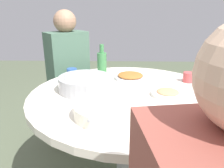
{
  "coord_description": "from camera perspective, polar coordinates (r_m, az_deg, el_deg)",
  "views": [
    {
      "loc": [
        1.2,
        -0.07,
        1.22
      ],
      "look_at": [
        0.07,
        -0.1,
        0.82
      ],
      "focal_mm": 34.23,
      "sensor_mm": 36.0,
      "label": 1
    }
  ],
  "objects": [
    {
      "name": "dish_tofu_braise",
      "position": [
        0.97,
        20.29,
        -10.22
      ],
      "size": [
        0.2,
        0.2,
        0.04
      ],
      "color": "silver",
      "rests_on": "round_dining_table"
    },
    {
      "name": "rice_bowl",
      "position": [
        1.32,
        -7.25,
        0.24
      ],
      "size": [
        0.32,
        0.32,
        0.1
      ],
      "color": "#B2B5BA",
      "rests_on": "round_dining_table"
    },
    {
      "name": "stool_for_diner_right",
      "position": [
        2.14,
        -10.75,
        -8.63
      ],
      "size": [
        0.38,
        0.38,
        0.46
      ],
      "primitive_type": "cylinder",
      "color": "brown",
      "rests_on": "ground"
    },
    {
      "name": "soup_bowl",
      "position": [
        1.0,
        -2.21,
        -7.08
      ],
      "size": [
        0.29,
        0.28,
        0.06
      ],
      "color": "white",
      "rests_on": "round_dining_table"
    },
    {
      "name": "round_dining_table",
      "position": [
        1.34,
        4.39,
        -6.93
      ],
      "size": [
        1.19,
        1.19,
        0.74
      ],
      "color": "#99999E",
      "rests_on": "ground"
    },
    {
      "name": "dish_stirfry",
      "position": [
        1.55,
        4.91,
        2.09
      ],
      "size": [
        0.23,
        0.23,
        0.04
      ],
      "color": "silver",
      "rests_on": "round_dining_table"
    },
    {
      "name": "diner_right",
      "position": [
        1.94,
        -11.75,
        5.81
      ],
      "size": [
        0.47,
        0.46,
        0.76
      ],
      "color": "#2D333D",
      "rests_on": "stool_for_diner_right"
    },
    {
      "name": "tea_cup_far",
      "position": [
        1.56,
        19.74,
        1.71
      ],
      "size": [
        0.07,
        0.07,
        0.07
      ],
      "primitive_type": "cylinder",
      "color": "#C3494A",
      "rests_on": "round_dining_table"
    },
    {
      "name": "dish_shrimp",
      "position": [
        1.28,
        14.64,
        -2.36
      ],
      "size": [
        0.19,
        0.19,
        0.04
      ],
      "color": "white",
      "rests_on": "round_dining_table"
    },
    {
      "name": "tea_cup_near",
      "position": [
        1.63,
        -10.65,
        3.13
      ],
      "size": [
        0.08,
        0.08,
        0.06
      ],
      "primitive_type": "cylinder",
      "color": "#2A519A",
      "rests_on": "round_dining_table"
    },
    {
      "name": "green_bottle",
      "position": [
        1.58,
        -2.7,
        5.45
      ],
      "size": [
        0.07,
        0.07,
        0.24
      ],
      "color": "#3C8247",
      "rests_on": "round_dining_table"
    }
  ]
}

